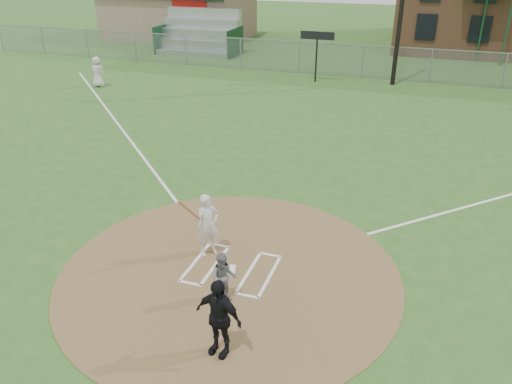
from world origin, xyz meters
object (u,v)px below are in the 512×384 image
(catcher, at_px, (224,278))
(home_plate, at_px, (227,270))
(umpire, at_px, (218,317))
(batter_at_plate, at_px, (208,225))
(ondeck_player, at_px, (97,72))

(catcher, bearing_deg, home_plate, 87.84)
(catcher, distance_m, umpire, 1.62)
(umpire, bearing_deg, batter_at_plate, 127.50)
(home_plate, relative_size, umpire, 0.25)
(catcher, height_order, ondeck_player, ondeck_player)
(home_plate, distance_m, ondeck_player, 20.46)
(catcher, xyz_separation_m, batter_at_plate, (-1.12, 1.68, 0.23))
(umpire, bearing_deg, ondeck_player, 140.88)
(home_plate, xyz_separation_m, catcher, (0.39, -1.10, 0.60))
(umpire, distance_m, batter_at_plate, 3.60)
(catcher, distance_m, batter_at_plate, 2.04)
(ondeck_player, bearing_deg, batter_at_plate, 129.80)
(catcher, xyz_separation_m, ondeck_player, (-14.45, 15.94, 0.23))
(umpire, xyz_separation_m, ondeck_player, (-14.97, 17.46, -0.01))
(catcher, height_order, batter_at_plate, batter_at_plate)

